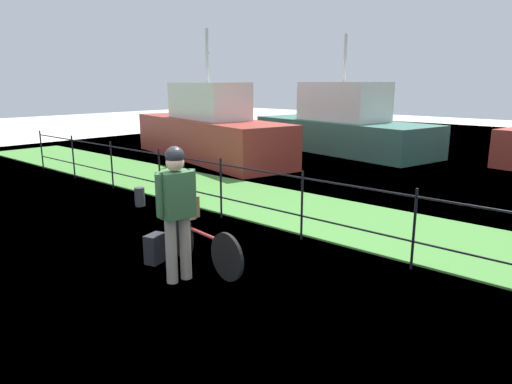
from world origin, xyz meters
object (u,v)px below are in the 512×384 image
Objects in this scene: terrier_dog at (184,190)px; moored_boat_near at (342,126)px; mooring_bollard at (140,197)px; moored_boat_far at (209,131)px; wooden_crate at (184,206)px; bicycle_main at (201,244)px; backpack_on_paving at (155,248)px; cyclist_person at (177,202)px.

moored_boat_near is at bearing 110.96° from terrier_dog.
mooring_bollard is 6.07m from moored_boat_far.
terrier_dog is 0.04× the size of moored_boat_far.
moored_boat_far is at bearing -118.03° from moored_boat_near.
wooden_crate is at bearing 172.39° from terrier_dog.
mooring_bollard is at bearing 158.45° from bicycle_main.
backpack_on_paving is (-0.23, -0.36, -0.79)m from terrier_dog.
moored_boat_far is (-6.69, 6.29, 0.56)m from bicycle_main.
bicycle_main is 11.47m from moored_boat_near.
wooden_crate is 1.05× the size of terrier_dog.
moored_boat_far is (-3.39, 4.99, 0.71)m from mooring_bollard.
moored_boat_near is (-3.81, 10.88, 0.67)m from backpack_on_paving.
wooden_crate reaches higher than backpack_on_paving.
mooring_bollard is (-3.30, 1.30, -0.14)m from bicycle_main.
terrier_dog is (-0.37, 0.05, 0.66)m from bicycle_main.
bicycle_main is at bearing -7.61° from terrier_dog.
backpack_on_paving is at bearing -30.82° from mooring_bollard.
terrier_dog is 0.86× the size of mooring_bollard.
mooring_bollard is 9.37m from moored_boat_near.
bicycle_main is 0.24× the size of moored_boat_far.
cyclist_person is at bearing -45.77° from wooden_crate.
bicycle_main is 0.59m from wooden_crate.
cyclist_person reaches higher than terrier_dog.
moored_boat_near reaches higher than cyclist_person.
backpack_on_paving is 11.55m from moored_boat_near.
bicycle_main is 9.20m from moored_boat_far.
moored_boat_far is at bearing 135.23° from wooden_crate.
bicycle_main reaches higher than backpack_on_paving.
moored_boat_near is at bearing 112.24° from cyclist_person.
wooden_crate is 0.70m from backpack_on_paving.
terrier_dog reaches higher than backpack_on_paving.
cyclist_person is (0.51, -0.52, 0.24)m from wooden_crate.
bicycle_main is 5.01× the size of wooden_crate.
backpack_on_paving is (-0.60, -0.31, -0.13)m from bicycle_main.
mooring_bollard is (-2.92, 1.25, -0.80)m from terrier_dog.
cyclist_person reaches higher than bicycle_main.
backpack_on_paving is (-0.20, -0.36, -0.56)m from wooden_crate.
wooden_crate is 0.20× the size of cyclist_person.
mooring_bollard is (-2.90, 1.25, -0.58)m from wooden_crate.
bicycle_main reaches higher than mooring_bollard.
cyclist_person reaches higher than wooden_crate.
terrier_dog reaches higher than mooring_bollard.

